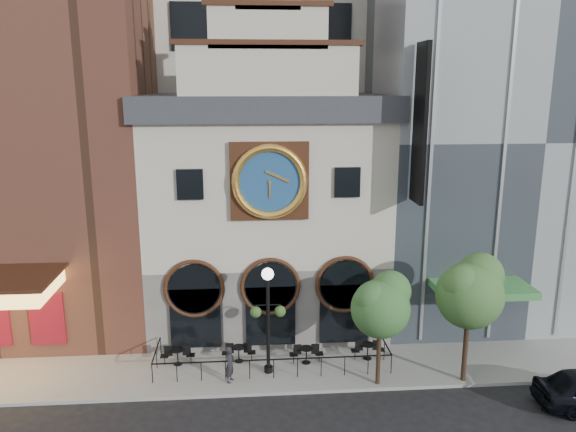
{
  "coord_description": "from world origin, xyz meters",
  "views": [
    {
      "loc": [
        -1.13,
        -21.34,
        12.95
      ],
      "look_at": [
        1.01,
        6.0,
        6.4
      ],
      "focal_mm": 35.0,
      "sensor_mm": 36.0,
      "label": 1
    }
  ],
  "objects_px": {
    "bistro_1": "(239,353)",
    "tree_left": "(381,304)",
    "lamppost": "(268,309)",
    "bistro_0": "(178,355)",
    "bistro_3": "(368,350)",
    "tree_right": "(471,290)",
    "pedestrian": "(230,364)",
    "bistro_2": "(306,354)"
  },
  "relations": [
    {
      "from": "bistro_2",
      "to": "bistro_3",
      "type": "height_order",
      "value": "same"
    },
    {
      "from": "bistro_0",
      "to": "tree_left",
      "type": "xyz_separation_m",
      "value": [
        8.92,
        -2.35,
        3.23
      ]
    },
    {
      "from": "lamppost",
      "to": "bistro_1",
      "type": "bearing_deg",
      "value": 141.27
    },
    {
      "from": "pedestrian",
      "to": "lamppost",
      "type": "xyz_separation_m",
      "value": [
        1.71,
        0.7,
        2.25
      ]
    },
    {
      "from": "bistro_2",
      "to": "bistro_3",
      "type": "relative_size",
      "value": 1.0
    },
    {
      "from": "tree_right",
      "to": "bistro_2",
      "type": "bearing_deg",
      "value": 163.37
    },
    {
      "from": "bistro_1",
      "to": "bistro_2",
      "type": "xyz_separation_m",
      "value": [
        3.15,
        -0.37,
        0.0
      ]
    },
    {
      "from": "bistro_0",
      "to": "tree_right",
      "type": "xyz_separation_m",
      "value": [
        12.76,
        -2.35,
        3.74
      ]
    },
    {
      "from": "lamppost",
      "to": "tree_right",
      "type": "distance_m",
      "value": 8.76
    },
    {
      "from": "pedestrian",
      "to": "tree_left",
      "type": "height_order",
      "value": "tree_left"
    },
    {
      "from": "bistro_3",
      "to": "lamppost",
      "type": "relative_size",
      "value": 0.32
    },
    {
      "from": "bistro_1",
      "to": "pedestrian",
      "type": "bearing_deg",
      "value": -101.52
    },
    {
      "from": "bistro_2",
      "to": "pedestrian",
      "type": "bearing_deg",
      "value": -158.35
    },
    {
      "from": "bistro_1",
      "to": "pedestrian",
      "type": "relative_size",
      "value": 0.97
    },
    {
      "from": "bistro_1",
      "to": "bistro_2",
      "type": "height_order",
      "value": "same"
    },
    {
      "from": "tree_left",
      "to": "lamppost",
      "type": "bearing_deg",
      "value": 164.23
    },
    {
      "from": "bistro_0",
      "to": "lamppost",
      "type": "bearing_deg",
      "value": -13.65
    },
    {
      "from": "bistro_3",
      "to": "lamppost",
      "type": "distance_m",
      "value": 5.47
    },
    {
      "from": "bistro_0",
      "to": "bistro_2",
      "type": "xyz_separation_m",
      "value": [
        5.97,
        -0.32,
        0.0
      ]
    },
    {
      "from": "bistro_3",
      "to": "lamppost",
      "type": "xyz_separation_m",
      "value": [
        -4.74,
        -0.86,
        2.6
      ]
    },
    {
      "from": "bistro_3",
      "to": "tree_right",
      "type": "bearing_deg",
      "value": -29.7
    },
    {
      "from": "bistro_1",
      "to": "bistro_3",
      "type": "height_order",
      "value": "same"
    },
    {
      "from": "bistro_1",
      "to": "pedestrian",
      "type": "height_order",
      "value": "pedestrian"
    },
    {
      "from": "bistro_2",
      "to": "lamppost",
      "type": "xyz_separation_m",
      "value": [
        -1.8,
        -0.69,
        2.6
      ]
    },
    {
      "from": "bistro_2",
      "to": "lamppost",
      "type": "distance_m",
      "value": 3.24
    },
    {
      "from": "bistro_0",
      "to": "bistro_1",
      "type": "distance_m",
      "value": 2.83
    },
    {
      "from": "bistro_0",
      "to": "tree_right",
      "type": "relative_size",
      "value": 0.28
    },
    {
      "from": "bistro_3",
      "to": "pedestrian",
      "type": "height_order",
      "value": "pedestrian"
    },
    {
      "from": "pedestrian",
      "to": "lamppost",
      "type": "bearing_deg",
      "value": -46.7
    },
    {
      "from": "pedestrian",
      "to": "tree_right",
      "type": "height_order",
      "value": "tree_right"
    },
    {
      "from": "bistro_1",
      "to": "bistro_2",
      "type": "distance_m",
      "value": 3.17
    },
    {
      "from": "bistro_3",
      "to": "bistro_1",
      "type": "bearing_deg",
      "value": 178.07
    },
    {
      "from": "bistro_1",
      "to": "tree_left",
      "type": "height_order",
      "value": "tree_left"
    },
    {
      "from": "bistro_3",
      "to": "lamppost",
      "type": "height_order",
      "value": "lamppost"
    },
    {
      "from": "lamppost",
      "to": "tree_left",
      "type": "bearing_deg",
      "value": -16.21
    },
    {
      "from": "tree_left",
      "to": "bistro_3",
      "type": "bearing_deg",
      "value": 90.06
    },
    {
      "from": "bistro_3",
      "to": "tree_left",
      "type": "distance_m",
      "value": 3.9
    },
    {
      "from": "lamppost",
      "to": "bistro_3",
      "type": "bearing_deg",
      "value": 9.81
    },
    {
      "from": "lamppost",
      "to": "tree_left",
      "type": "xyz_separation_m",
      "value": [
        4.74,
        -1.34,
        0.63
      ]
    },
    {
      "from": "bistro_1",
      "to": "bistro_3",
      "type": "bearing_deg",
      "value": -1.93
    },
    {
      "from": "bistro_0",
      "to": "tree_left",
      "type": "bearing_deg",
      "value": -14.78
    },
    {
      "from": "bistro_3",
      "to": "pedestrian",
      "type": "distance_m",
      "value": 6.64
    }
  ]
}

